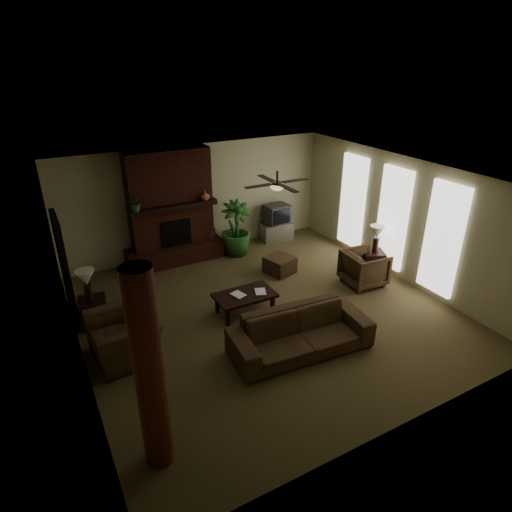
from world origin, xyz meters
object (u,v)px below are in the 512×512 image
tv_stand (276,231)px  side_table_left (94,312)px  side_table_right (372,262)px  armchair_right (364,266)px  log_column (149,374)px  floor_vase (209,239)px  floor_plant (236,240)px  lamp_right (377,234)px  coffee_table (245,297)px  armchair_left (124,330)px  ottoman (280,265)px  lamp_left (86,280)px  sofa (301,327)px

tv_stand → side_table_left: side_table_left is taller
side_table_left → side_table_right: size_ratio=1.00×
armchair_right → log_column: bearing=117.9°
tv_stand → floor_vase: size_ratio=1.10×
armchair_right → tv_stand: 3.20m
side_table_right → armchair_right: bearing=-148.4°
floor_plant → lamp_right: 3.53m
coffee_table → armchair_left: bearing=-174.7°
log_column → floor_vase: 6.41m
ottoman → side_table_left: size_ratio=1.09×
armchair_right → coffee_table: 2.93m
coffee_table → floor_plant: bearing=67.2°
coffee_table → lamp_left: bearing=160.5°
armchair_right → side_table_right: armchair_right is taller
armchair_right → sofa: bearing=121.7°
lamp_right → tv_stand: bearing=108.9°
armchair_right → lamp_left: size_ratio=1.35×
ottoman → tv_stand: 2.03m
armchair_left → armchair_right: bearing=85.9°
side_table_right → tv_stand: bearing=108.6°
armchair_left → lamp_left: bearing=-168.6°
sofa → ottoman: sofa is taller
armchair_left → floor_vase: armchair_left is taller
floor_plant → side_table_left: size_ratio=2.56×
armchair_left → side_table_left: armchair_left is taller
armchair_right → ottoman: armchair_right is taller
ottoman → lamp_left: lamp_left is taller
lamp_left → side_table_right: bearing=-7.8°
log_column → side_table_left: bearing=92.7°
log_column → side_table_right: size_ratio=5.09×
armchair_right → lamp_left: bearing=82.8°
log_column → lamp_left: bearing=93.2°
floor_vase → floor_plant: floor_plant is taller
ottoman → side_table_left: side_table_left is taller
sofa → side_table_right: bearing=32.7°
floor_vase → lamp_left: (-3.26, -1.98, 0.57)m
log_column → tv_stand: 7.62m
armchair_left → lamp_left: lamp_left is taller
coffee_table → lamp_left: (-2.78, 0.98, 0.63)m
side_table_left → lamp_left: 0.73m
lamp_left → side_table_right: 6.35m
armchair_right → coffee_table: bearing=90.5°
lamp_left → lamp_right: same height
coffee_table → lamp_left: 3.01m
side_table_right → lamp_right: size_ratio=0.85×
coffee_table → armchair_right: bearing=-4.0°
floor_vase → side_table_right: bearing=-43.5°
floor_plant → lamp_left: lamp_left is taller
coffee_table → ottoman: size_ratio=2.00×
coffee_table → floor_vase: 3.00m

